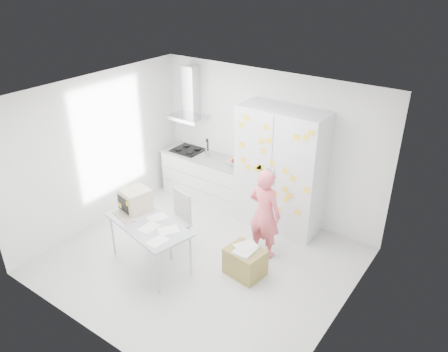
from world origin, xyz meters
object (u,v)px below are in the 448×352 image
Objects in this scene: person at (265,214)px; chair at (176,218)px; cardboard_box at (245,261)px; desk at (140,210)px.

person is 1.43m from chair.
person reaches higher than cardboard_box.
desk is at bearing -160.81° from cardboard_box.
desk is at bearing -112.07° from chair.
person reaches higher than desk.
chair is (0.33, 0.47, -0.27)m from desk.
desk is 1.49× the size of chair.
cardboard_box is (1.61, 0.56, -0.63)m from desk.
desk is at bearing 37.58° from person.
cardboard_box is at bearing 32.02° from desk.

